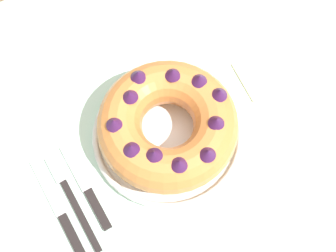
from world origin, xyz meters
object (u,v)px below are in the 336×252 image
Objects in this scene: serving_knife at (63,217)px; bundt_cake at (168,126)px; serving_dish at (168,136)px; cake_knife at (89,192)px; napkin at (271,71)px; fork at (70,195)px.

bundt_cake is at bearing 5.79° from serving_knife.
cake_knife is at bearing -174.13° from serving_dish.
serving_dish is at bearing 6.09° from cake_knife.
serving_knife is 0.50m from napkin.
serving_dish reaches higher than cake_knife.
serving_knife is at bearing -162.43° from cake_knife.
cake_knife is at bearing 14.29° from serving_knife.
bundt_cake reaches higher than cake_knife.
napkin is at bearing 3.59° from serving_knife.
serving_knife reaches higher than fork.
serving_knife and cake_knife have the same top height.
serving_dish reaches higher than serving_knife.
serving_knife is (-0.24, -0.04, -0.01)m from serving_dish.
serving_dish is 0.18m from cake_knife.
serving_knife is 1.25× the size of cake_knife.
serving_dish is 0.24m from serving_knife.
serving_dish is 1.27× the size of serving_knife.
bundt_cake is 1.42× the size of cake_knife.
bundt_cake reaches higher than serving_dish.
cake_knife is (0.06, 0.02, 0.00)m from serving_knife.
bundt_cake is at bearing -175.43° from napkin.
serving_dish is at bearing 5.80° from serving_knife.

